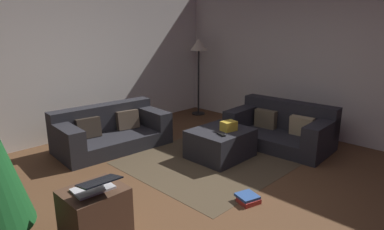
{
  "coord_description": "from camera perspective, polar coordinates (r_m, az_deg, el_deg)",
  "views": [
    {
      "loc": [
        -2.39,
        -2.2,
        1.89
      ],
      "look_at": [
        0.57,
        0.72,
        0.75
      ],
      "focal_mm": 31.06,
      "sensor_mm": 36.0,
      "label": 1
    }
  ],
  "objects": [
    {
      "name": "tv_remote",
      "position": [
        4.58,
        5.03,
        -3.34
      ],
      "size": [
        0.1,
        0.17,
        0.02
      ],
      "primitive_type": "cube",
      "rotation": [
        0.0,
        0.0,
        -0.33
      ],
      "color": "black",
      "rests_on": "ottoman"
    },
    {
      "name": "area_rug",
      "position": [
        4.96,
        4.83,
        -7.14
      ],
      "size": [
        2.6,
        2.0,
        0.01
      ],
      "primitive_type": "cube",
      "color": "#4A3D2B",
      "rests_on": "ground_plane"
    },
    {
      "name": "ottoman",
      "position": [
        4.88,
        4.89,
        -4.89
      ],
      "size": [
        0.84,
        0.72,
        0.42
      ],
      "primitive_type": "cube",
      "color": "#26262B",
      "rests_on": "ground_plane"
    },
    {
      "name": "couch_left",
      "position": [
        5.42,
        -13.88,
        -2.71
      ],
      "size": [
        1.76,
        0.99,
        0.64
      ],
      "rotation": [
        0.0,
        0.0,
        3.07
      ],
      "color": "#26262B",
      "rests_on": "ground_plane"
    },
    {
      "name": "corner_partition",
      "position": [
        5.98,
        23.05,
        8.44
      ],
      "size": [
        0.12,
        6.4,
        2.6
      ],
      "primitive_type": "cube",
      "color": "silver",
      "rests_on": "ground_plane"
    },
    {
      "name": "rear_partition",
      "position": [
        5.88,
        -21.4,
        8.51
      ],
      "size": [
        6.4,
        0.12,
        2.6
      ],
      "primitive_type": "cube",
      "color": "silver",
      "rests_on": "ground_plane"
    },
    {
      "name": "corner_lamp",
      "position": [
        7.02,
        1.16,
        11.04
      ],
      "size": [
        0.36,
        0.36,
        1.61
      ],
      "color": "black",
      "rests_on": "ground_plane"
    },
    {
      "name": "laptop",
      "position": [
        3.02,
        -16.28,
        -11.62
      ],
      "size": [
        0.36,
        0.39,
        0.16
      ],
      "color": "silver",
      "rests_on": "side_table"
    },
    {
      "name": "side_table",
      "position": [
        3.21,
        -16.29,
        -16.13
      ],
      "size": [
        0.52,
        0.44,
        0.5
      ],
      "primitive_type": "cube",
      "color": "#4C3323",
      "rests_on": "ground_plane"
    },
    {
      "name": "book_stack",
      "position": [
        3.8,
        9.6,
        -14.0
      ],
      "size": [
        0.26,
        0.27,
        0.09
      ],
      "color": "#B7332D",
      "rests_on": "ground_plane"
    },
    {
      "name": "couch_right",
      "position": [
        5.54,
        15.13,
        -2.29
      ],
      "size": [
        0.98,
        1.62,
        0.68
      ],
      "rotation": [
        0.0,
        0.0,
        1.63
      ],
      "color": "#26262B",
      "rests_on": "ground_plane"
    },
    {
      "name": "ground_plane",
      "position": [
        3.76,
        1.79,
        -14.88
      ],
      "size": [
        6.4,
        6.4,
        0.0
      ],
      "primitive_type": "plane",
      "color": "brown"
    },
    {
      "name": "gift_box",
      "position": [
        4.77,
        6.32,
        -1.88
      ],
      "size": [
        0.23,
        0.19,
        0.14
      ],
      "primitive_type": "cube",
      "rotation": [
        0.0,
        0.0,
        -0.18
      ],
      "color": "gold",
      "rests_on": "ottoman"
    }
  ]
}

